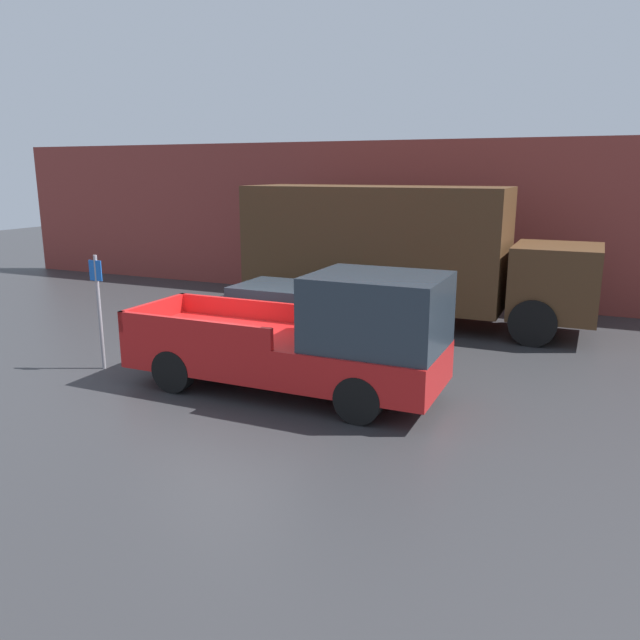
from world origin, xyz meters
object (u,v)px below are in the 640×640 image
at_px(pickup_truck, 313,339).
at_px(delivery_truck, 397,250).
at_px(car, 290,316).
at_px(parking_sign, 99,306).

distance_m(pickup_truck, delivery_truck, 6.04).
bearing_deg(car, parking_sign, -134.20).
height_order(car, parking_sign, parking_sign).
bearing_deg(car, delivery_truck, 68.14).
height_order(pickup_truck, delivery_truck, delivery_truck).
bearing_deg(pickup_truck, delivery_truck, 93.27).
height_order(delivery_truck, parking_sign, delivery_truck).
bearing_deg(delivery_truck, car, -111.86).
relative_size(pickup_truck, parking_sign, 2.49).
bearing_deg(delivery_truck, parking_sign, -123.41).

